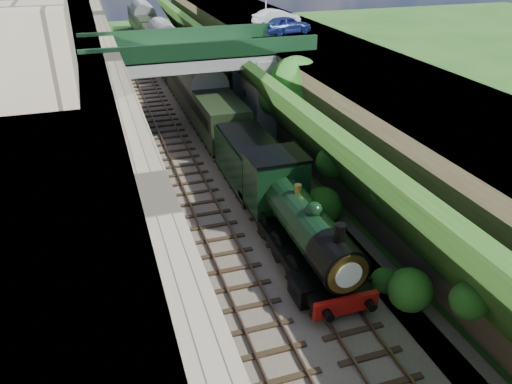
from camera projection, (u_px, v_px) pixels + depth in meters
ground at (332, 357)px, 18.09m from camera, size 160.00×160.00×0.00m
trackbed at (206, 150)px, 34.85m from camera, size 10.00×90.00×0.20m
retaining_wall at (120, 111)px, 31.75m from camera, size 1.00×90.00×7.00m
street_plateau_left at (62, 117)px, 30.78m from camera, size 6.00×90.00×7.00m
street_plateau_right at (333, 95)px, 36.07m from camera, size 8.00×90.00×6.25m
embankment_slope at (286, 118)px, 33.02m from camera, size 4.35×90.00×6.36m
track_left at (178, 152)px, 34.23m from camera, size 2.50×90.00×0.20m
track_right at (223, 146)px, 35.12m from camera, size 2.50×90.00×0.20m
road_bridge at (204, 78)px, 36.63m from camera, size 16.00×6.40×7.25m
building_near at (26, 46)px, 23.04m from camera, size 4.00×8.00×4.00m
tree at (296, 85)px, 32.94m from camera, size 3.60×3.80×6.60m
car_blue at (287, 25)px, 40.25m from camera, size 4.36×2.43×1.40m
car_silver at (276, 17)px, 43.73m from camera, size 4.44×2.33×1.39m
locomotive at (298, 221)px, 22.89m from camera, size 3.10×10.23×3.83m
tender at (250, 163)px, 29.20m from camera, size 2.70×6.00×3.05m
coach_front at (202, 96)px, 39.60m from camera, size 2.90×18.00×3.70m
coach_middle at (165, 49)px, 55.40m from camera, size 2.90×18.00×3.70m
coach_rear at (144, 22)px, 71.20m from camera, size 2.90×18.00×3.70m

